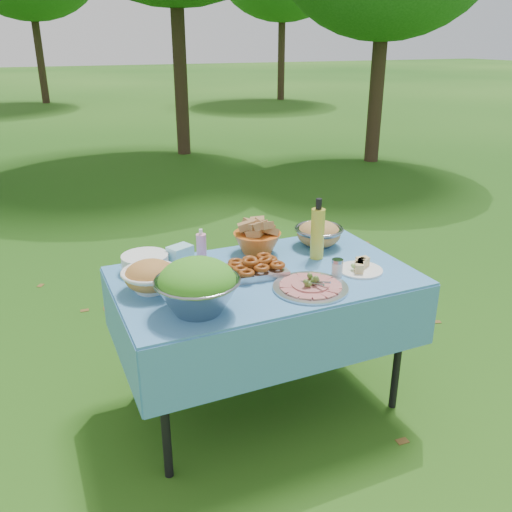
{
  "coord_description": "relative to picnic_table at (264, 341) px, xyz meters",
  "views": [
    {
      "loc": [
        -1.03,
        -2.23,
        1.85
      ],
      "look_at": [
        -0.05,
        0.0,
        0.87
      ],
      "focal_mm": 38.0,
      "sensor_mm": 36.0,
      "label": 1
    }
  ],
  "objects": [
    {
      "name": "charcuterie_platter",
      "position": [
        0.13,
        -0.24,
        0.42
      ],
      "size": [
        0.47,
        0.47,
        0.08
      ],
      "primitive_type": "cylinder",
      "rotation": [
        0.0,
        0.0,
        0.42
      ],
      "color": "silver",
      "rests_on": "picnic_table"
    },
    {
      "name": "plate_stack",
      "position": [
        -0.53,
        0.29,
        0.42
      ],
      "size": [
        0.25,
        0.25,
        0.09
      ],
      "primitive_type": "cylinder",
      "rotation": [
        0.0,
        0.0,
        -0.09
      ],
      "color": "white",
      "rests_on": "picnic_table"
    },
    {
      "name": "wipes_box",
      "position": [
        -0.35,
        0.28,
        0.43
      ],
      "size": [
        0.14,
        0.12,
        0.11
      ],
      "primitive_type": "cube",
      "rotation": [
        0.0,
        0.0,
        0.4
      ],
      "color": "#9DE9F6",
      "rests_on": "picnic_table"
    },
    {
      "name": "pasta_bowl_steel",
      "position": [
        0.45,
        0.25,
        0.45
      ],
      "size": [
        0.33,
        0.33,
        0.14
      ],
      "primitive_type": null,
      "rotation": [
        0.0,
        0.0,
        -0.26
      ],
      "color": "gray",
      "rests_on": "picnic_table"
    },
    {
      "name": "sanitizer_bottle",
      "position": [
        -0.21,
        0.36,
        0.46
      ],
      "size": [
        0.07,
        0.07,
        0.15
      ],
      "primitive_type": "cylinder",
      "rotation": [
        0.0,
        0.0,
        0.41
      ],
      "color": "pink",
      "rests_on": "picnic_table"
    },
    {
      "name": "picnic_table",
      "position": [
        0.0,
        0.0,
        0.0
      ],
      "size": [
        1.46,
        0.86,
        0.76
      ],
      "primitive_type": "cube",
      "color": "#84D5FF",
      "rests_on": "ground"
    },
    {
      "name": "bread_bowl",
      "position": [
        0.09,
        0.29,
        0.47
      ],
      "size": [
        0.29,
        0.29,
        0.17
      ],
      "primitive_type": null,
      "rotation": [
        0.0,
        0.0,
        -0.11
      ],
      "color": "#D3631D",
      "rests_on": "picnic_table"
    },
    {
      "name": "shaker",
      "position": [
        0.32,
        -0.16,
        0.43
      ],
      "size": [
        0.07,
        0.07,
        0.09
      ],
      "primitive_type": "cylinder",
      "rotation": [
        0.0,
        0.0,
        0.2
      ],
      "color": "silver",
      "rests_on": "picnic_table"
    },
    {
      "name": "cheese_plate",
      "position": [
        0.46,
        -0.15,
        0.41
      ],
      "size": [
        0.29,
        0.29,
        0.06
      ],
      "primitive_type": "cylinder",
      "rotation": [
        0.0,
        0.0,
        0.34
      ],
      "color": "white",
      "rests_on": "picnic_table"
    },
    {
      "name": "pasta_bowl_white",
      "position": [
        -0.56,
        0.05,
        0.45
      ],
      "size": [
        0.33,
        0.33,
        0.15
      ],
      "primitive_type": null,
      "rotation": [
        0.0,
        0.0,
        0.33
      ],
      "color": "white",
      "rests_on": "picnic_table"
    },
    {
      "name": "ground",
      "position": [
        0.0,
        0.0,
        -0.38
      ],
      "size": [
        80.0,
        80.0,
        0.0
      ],
      "primitive_type": "plane",
      "color": "#0D3C0B",
      "rests_on": "ground"
    },
    {
      "name": "salad_bowl",
      "position": [
        -0.42,
        -0.24,
        0.5
      ],
      "size": [
        0.46,
        0.46,
        0.24
      ],
      "primitive_type": null,
      "rotation": [
        0.0,
        0.0,
        0.33
      ],
      "color": "gray",
      "rests_on": "picnic_table"
    },
    {
      "name": "fried_tray",
      "position": [
        -0.04,
        0.03,
        0.42
      ],
      "size": [
        0.31,
        0.23,
        0.07
      ],
      "primitive_type": "cube",
      "rotation": [
        0.0,
        0.0,
        -0.08
      ],
      "color": "#BBBCC0",
      "rests_on": "picnic_table"
    },
    {
      "name": "oil_bottle",
      "position": [
        0.35,
        0.09,
        0.54
      ],
      "size": [
        0.08,
        0.08,
        0.33
      ],
      "primitive_type": "cylinder",
      "rotation": [
        0.0,
        0.0,
        0.12
      ],
      "color": "gold",
      "rests_on": "picnic_table"
    }
  ]
}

